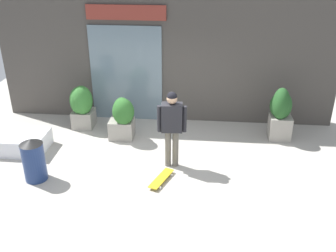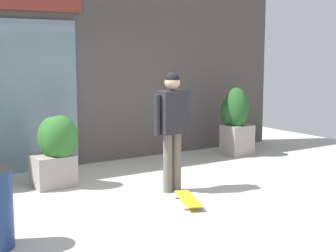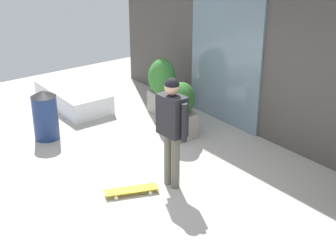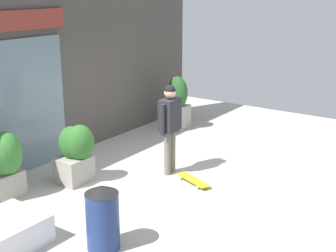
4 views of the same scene
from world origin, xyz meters
name	(u,v)px [view 1 (image 1 of 4)]	position (x,y,z in m)	size (l,w,h in m)	color
ground_plane	(153,171)	(0.00, 0.00, 0.00)	(12.00, 12.00, 0.00)	#B2ADA3
building_facade	(164,51)	(-0.04, 2.76, 1.88)	(8.75, 0.31, 3.79)	#4C4742
skateboarder	(172,122)	(0.38, 0.28, 1.05)	(0.61, 0.29, 1.71)	#666056
skateboard	(161,178)	(0.22, -0.35, 0.06)	(0.47, 0.81, 0.08)	gold
planter_box_left	(123,116)	(-0.91, 1.42, 0.61)	(0.64, 0.64, 1.08)	gray
planter_box_right	(280,111)	(2.86, 1.80, 0.74)	(0.55, 0.61, 1.33)	gray
planter_box_mid	(81,105)	(-2.09, 1.93, 0.63)	(0.59, 0.63, 1.16)	gray
trash_bin	(34,159)	(-2.35, -0.51, 0.46)	(0.46, 0.46, 0.93)	navy
snow_ledge	(7,141)	(-3.52, 0.62, 0.20)	(1.88, 0.90, 0.40)	white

